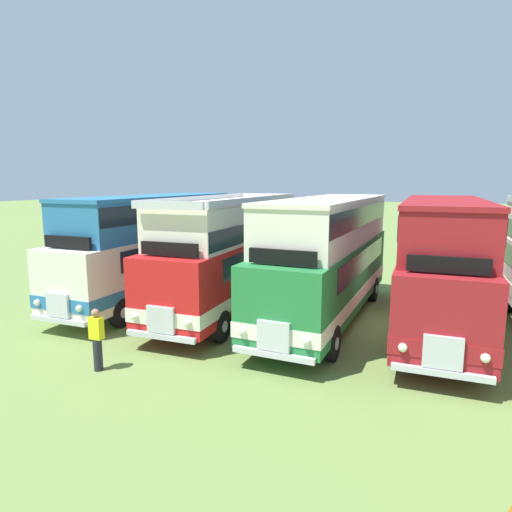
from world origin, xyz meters
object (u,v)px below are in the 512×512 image
(bus_first_in_row, at_px, (153,243))
(marshal_person, at_px, (97,339))
(bus_fourth_in_row, at_px, (441,260))
(bus_second_in_row, at_px, (231,252))
(bus_third_in_row, at_px, (328,254))

(bus_first_in_row, distance_m, marshal_person, 7.66)
(bus_first_in_row, xyz_separation_m, bus_fourth_in_row, (11.50, -0.10, -0.00))
(bus_second_in_row, height_order, marshal_person, bus_second_in_row)
(bus_second_in_row, xyz_separation_m, bus_fourth_in_row, (7.67, 0.29, 0.11))
(bus_fourth_in_row, distance_m, marshal_person, 11.20)
(bus_first_in_row, xyz_separation_m, bus_second_in_row, (3.83, -0.39, -0.11))
(marshal_person, bearing_deg, bus_first_in_row, 111.81)
(bus_first_in_row, height_order, bus_fourth_in_row, same)
(bus_second_in_row, height_order, bus_fourth_in_row, bus_second_in_row)
(bus_second_in_row, bearing_deg, bus_third_in_row, 2.10)
(marshal_person, bearing_deg, bus_second_in_row, 80.95)
(bus_second_in_row, bearing_deg, bus_first_in_row, 174.22)
(bus_first_in_row, bearing_deg, bus_second_in_row, -5.78)
(bus_first_in_row, distance_m, bus_second_in_row, 3.85)
(bus_first_in_row, bearing_deg, bus_fourth_in_row, -0.48)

